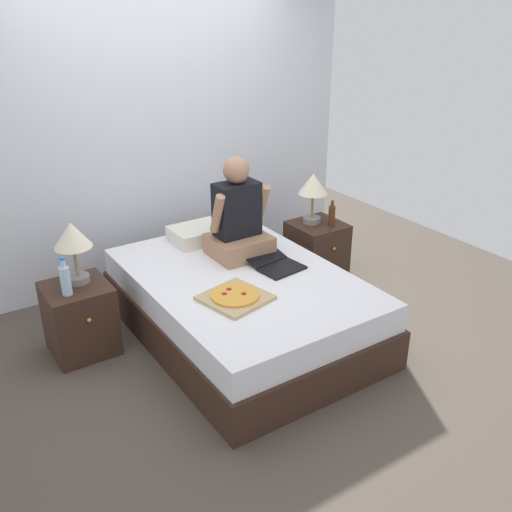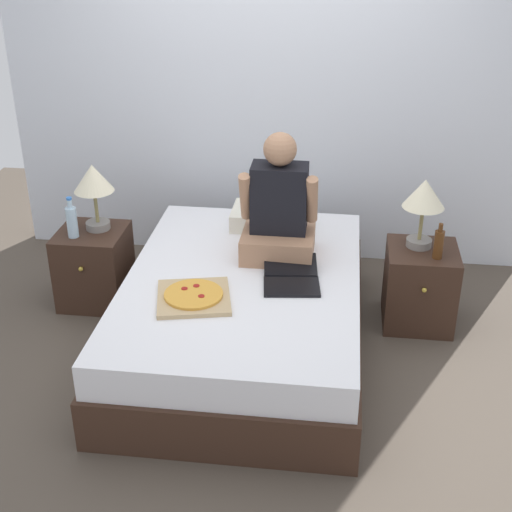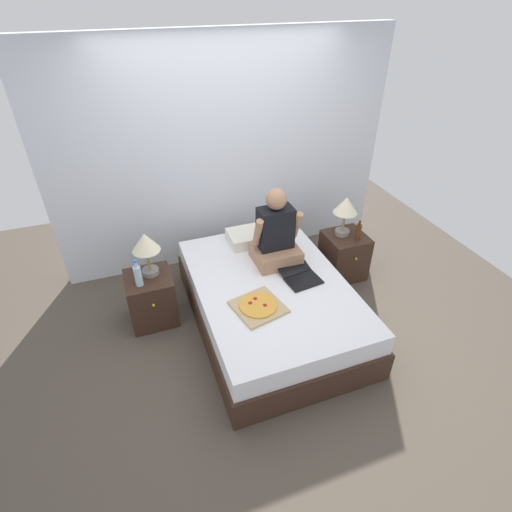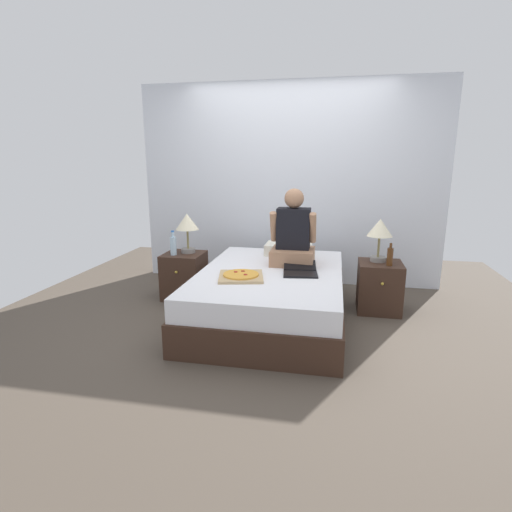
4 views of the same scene
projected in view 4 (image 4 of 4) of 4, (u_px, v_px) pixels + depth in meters
ground_plane at (271, 318)px, 4.04m from camera, size 5.81×5.81×0.00m
wall_back at (289, 185)px, 5.06m from camera, size 3.81×0.12×2.50m
bed at (271, 295)px, 3.98m from camera, size 1.41×2.05×0.50m
nightstand_left at (184, 275)px, 4.61m from camera, size 0.44×0.47×0.52m
lamp_on_left_nightstand at (187, 225)px, 4.51m from camera, size 0.26×0.26×0.45m
water_bottle at (173, 245)px, 4.45m from camera, size 0.07×0.07×0.28m
nightstand_right at (379, 287)px, 4.20m from camera, size 0.44×0.47×0.52m
lamp_on_right_nightstand at (380, 231)px, 4.11m from camera, size 0.26×0.26×0.45m
beer_bottle at (390, 256)px, 4.01m from camera, size 0.06×0.06×0.23m
pillow at (289, 249)px, 4.60m from camera, size 0.52×0.34×0.12m
person_seated at (293, 237)px, 4.13m from camera, size 0.47×0.40×0.78m
laptop at (300, 271)px, 3.83m from camera, size 0.36×0.45×0.07m
pizza_box at (241, 276)px, 3.68m from camera, size 0.48×0.48×0.05m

